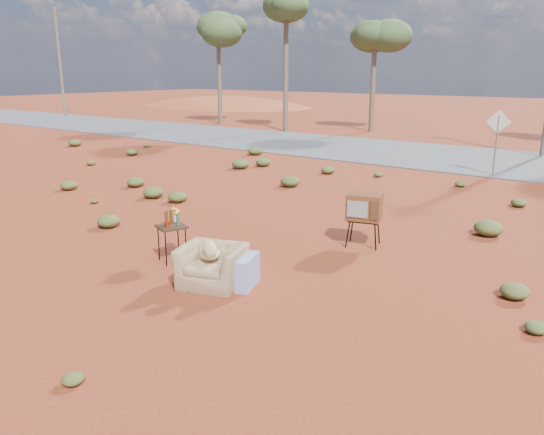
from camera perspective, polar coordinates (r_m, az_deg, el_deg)
The scene contains 13 objects.
ground at distance 9.52m, azimuth -5.57°, elevation -5.58°, with size 140.00×140.00×0.00m, color maroon.
highway at distance 22.63m, azimuth 20.90°, elevation 5.86°, with size 140.00×7.00×0.04m, color #565659.
dirt_mound at distance 54.34m, azimuth -5.08°, elevation 11.84°, with size 26.00×18.00×2.00m, color #9C4725.
armchair at distance 8.72m, azimuth -5.89°, elevation -4.70°, with size 1.31×1.10×0.89m.
tv_unit at distance 10.67m, azimuth 9.91°, elevation 1.08°, with size 0.79×0.70×1.08m.
side_table at distance 9.86m, azimuth -10.70°, elevation -0.66°, with size 0.63×0.63×0.97m.
rusty_bar at distance 9.22m, azimuth -8.47°, elevation -6.28°, with size 0.04×0.04×1.33m, color #4A1F13.
road_sign at distance 19.19m, azimuth 23.10°, elevation 8.56°, with size 0.78×0.06×2.19m.
eucalyptus_far_left at distance 35.89m, azimuth -5.82°, elevation 19.46°, with size 3.20×3.20×7.10m.
eucalyptus_left at distance 31.46m, azimuth 1.54°, elevation 21.89°, with size 3.20×3.20×8.10m.
eucalyptus_near_left at distance 31.87m, azimuth 11.06°, elevation 18.89°, with size 3.20×3.20×6.60m.
utility_pole_west at distance 44.99m, azimuth -21.87°, elevation 15.37°, with size 1.40×0.20×8.00m.
scrub_patch at distance 13.33m, azimuth 4.52°, elevation 1.23°, with size 17.49×8.07×0.33m.
Camera 1 is at (6.02, -6.55, 3.41)m, focal length 35.00 mm.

